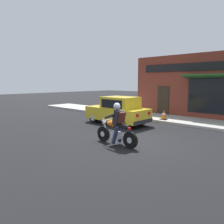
% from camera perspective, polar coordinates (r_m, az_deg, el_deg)
% --- Properties ---
extents(ground_plane, '(80.00, 80.00, 0.00)m').
position_cam_1_polar(ground_plane, '(9.00, 6.56, -7.62)').
color(ground_plane, black).
extents(sidewalk_curb, '(2.60, 22.00, 0.14)m').
position_cam_1_polar(sidewalk_curb, '(15.09, 9.80, -1.14)').
color(sidewalk_curb, '#ADAAA3').
rests_on(sidewalk_curb, ground).
extents(storefront_building, '(1.25, 10.01, 4.20)m').
position_cam_1_polar(storefront_building, '(14.92, 23.23, 6.11)').
color(storefront_building, maroon).
rests_on(storefront_building, ground).
extents(motorcycle_with_rider, '(0.56, 2.02, 1.62)m').
position_cam_1_polar(motorcycle_with_rider, '(8.30, 1.19, -4.07)').
color(motorcycle_with_rider, black).
rests_on(motorcycle_with_rider, ground).
extents(car_hatchback, '(1.72, 3.81, 1.57)m').
position_cam_1_polar(car_hatchback, '(12.46, 1.53, 0.33)').
color(car_hatchback, black).
rests_on(car_hatchback, ground).
extents(traffic_cone, '(0.36, 0.36, 0.60)m').
position_cam_1_polar(traffic_cone, '(13.59, 13.36, -0.68)').
color(traffic_cone, black).
rests_on(traffic_cone, sidewalk_curb).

